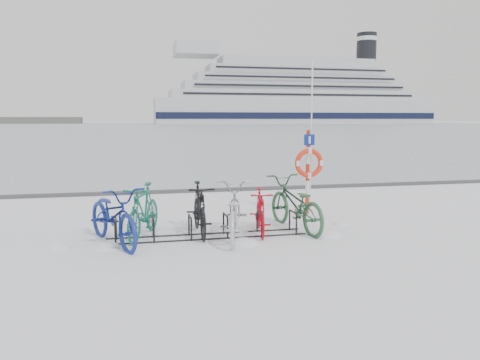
{
  "coord_description": "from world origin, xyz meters",
  "views": [
    {
      "loc": [
        -1.37,
        -9.13,
        2.37
      ],
      "look_at": [
        0.8,
        0.6,
        1.07
      ],
      "focal_mm": 35.0,
      "sensor_mm": 36.0,
      "label": 1
    }
  ],
  "objects": [
    {
      "name": "lifebuoy_station",
      "position": [
        2.8,
        1.75,
        1.28
      ],
      "size": [
        0.73,
        0.22,
        3.82
      ],
      "color": "red",
      "rests_on": "ground"
    },
    {
      "name": "cruise_ferry",
      "position": [
        76.86,
        218.04,
        12.57
      ],
      "size": [
        140.47,
        26.49,
        46.15
      ],
      "color": "silver",
      "rests_on": "ground"
    },
    {
      "name": "bike_2",
      "position": [
        -0.12,
        0.33,
        0.55
      ],
      "size": [
        0.55,
        1.85,
        1.11
      ],
      "primitive_type": "imported",
      "rotation": [
        0.0,
        0.0,
        -0.01
      ],
      "color": "black",
      "rests_on": "ground"
    },
    {
      "name": "bike_1",
      "position": [
        -1.26,
        0.33,
        0.56
      ],
      "size": [
        1.11,
        1.92,
        1.11
      ],
      "primitive_type": "imported",
      "rotation": [
        0.0,
        0.0,
        -0.34
      ],
      "color": "#146351",
      "rests_on": "ground"
    },
    {
      "name": "ice_sheet",
      "position": [
        0.0,
        155.0,
        0.01
      ],
      "size": [
        400.0,
        298.0,
        0.02
      ],
      "primitive_type": "cube",
      "color": "#A9B6BF",
      "rests_on": "ground"
    },
    {
      "name": "snow_drifts",
      "position": [
        0.34,
        -0.13,
        0.0
      ],
      "size": [
        6.32,
        1.98,
        0.21
      ],
      "color": "white",
      "rests_on": "ground"
    },
    {
      "name": "bike_5",
      "position": [
        1.94,
        0.3,
        0.59
      ],
      "size": [
        1.15,
        2.33,
        1.17
      ],
      "primitive_type": "imported",
      "rotation": [
        0.0,
        0.0,
        3.31
      ],
      "color": "#285635",
      "rests_on": "ground"
    },
    {
      "name": "bike_rack",
      "position": [
        0.0,
        0.0,
        0.18
      ],
      "size": [
        4.0,
        0.48,
        0.46
      ],
      "color": "black",
      "rests_on": "ground"
    },
    {
      "name": "ground",
      "position": [
        0.0,
        0.0,
        0.0
      ],
      "size": [
        900.0,
        900.0,
        0.0
      ],
      "primitive_type": "plane",
      "color": "white",
      "rests_on": "ground"
    },
    {
      "name": "bike_3",
      "position": [
        0.48,
        -0.2,
        0.57
      ],
      "size": [
        1.22,
        2.28,
        1.13
      ],
      "primitive_type": "imported",
      "rotation": [
        0.0,
        0.0,
        2.91
      ],
      "color": "#B2B5BA",
      "rests_on": "ground"
    },
    {
      "name": "bike_0",
      "position": [
        -1.83,
        -0.09,
        0.58
      ],
      "size": [
        1.59,
        2.36,
        1.17
      ],
      "primitive_type": "imported",
      "rotation": [
        0.0,
        0.0,
        0.41
      ],
      "color": "navy",
      "rests_on": "ground"
    },
    {
      "name": "bike_4",
      "position": [
        1.13,
        0.13,
        0.48
      ],
      "size": [
        0.72,
        1.66,
        0.96
      ],
      "primitive_type": "imported",
      "rotation": [
        0.0,
        0.0,
        -0.17
      ],
      "color": "#B60B1B",
      "rests_on": "ground"
    },
    {
      "name": "quay_edge",
      "position": [
        0.0,
        5.9,
        0.05
      ],
      "size": [
        400.0,
        0.25,
        0.1
      ],
      "primitive_type": "cube",
      "color": "#3F3F42",
      "rests_on": "ground"
    }
  ]
}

